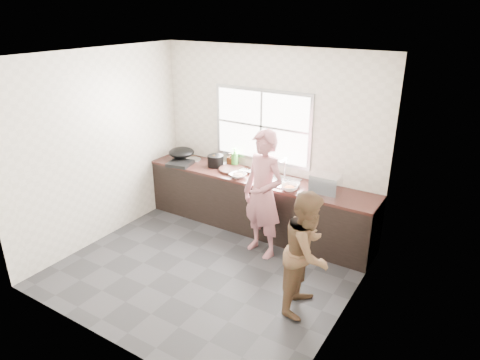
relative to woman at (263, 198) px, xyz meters
The scene contains 30 objects.
floor 1.18m from the woman, 118.97° to the right, with size 3.60×3.20×0.01m, color #2C2C2E.
ceiling 2.06m from the woman, 118.97° to the right, with size 3.60×3.20×0.01m, color silver.
wall_back 1.10m from the woman, 115.20° to the left, with size 3.60×0.01×2.70m, color beige.
wall_left 2.39m from the woman, 161.57° to the right, with size 0.01×3.20×2.70m, color beige.
wall_right 1.67m from the woman, 27.83° to the right, with size 0.01×3.20×2.70m, color silver.
wall_front 2.44m from the woman, 99.89° to the right, with size 3.60×0.01×2.70m, color beige.
cabinet 0.80m from the woman, 126.46° to the left, with size 3.60×0.62×0.82m, color black.
countertop 0.69m from the woman, 126.46° to the left, with size 3.60×0.64×0.04m, color #371B16.
sink 0.56m from the woman, 96.02° to the left, with size 0.55×0.45×0.02m, color silver.
faucet 0.78m from the woman, 94.43° to the left, with size 0.02×0.02×0.30m, color silver.
window_frame 1.23m from the woman, 120.80° to the left, with size 1.60×0.05×1.10m, color #9EA0A5.
window_glazing 1.21m from the woman, 121.55° to the left, with size 1.50×0.01×1.00m, color white.
woman is the anchor object (origin of this frame).
person_side 1.24m from the woman, 37.71° to the right, with size 0.69×0.54×1.42m, color brown.
cutting_board 1.02m from the woman, 146.77° to the left, with size 0.41×0.41×0.04m, color black.
cleaver 0.87m from the woman, 136.18° to the left, with size 0.21×0.11×0.01m, color silver.
bowl_mince 0.75m from the woman, 149.26° to the left, with size 0.24×0.24×0.06m, color silver.
bowl_crabs 0.42m from the woman, 59.00° to the left, with size 0.19×0.19×0.06m, color white.
bowl_held 0.55m from the woman, 67.89° to the left, with size 0.22×0.22×0.07m, color silver.
black_pot 1.33m from the woman, 153.53° to the left, with size 0.25×0.25×0.18m, color black.
plate_food 1.40m from the woman, 148.65° to the left, with size 0.22×0.22×0.02m, color silver.
bottle_green 1.20m from the woman, 141.22° to the left, with size 0.12×0.12×0.30m, color #3C902F.
bottle_brown_tall 1.26m from the woman, 143.34° to the left, with size 0.09×0.09×0.19m, color #502B14.
bottle_brown_short 1.33m from the woman, 154.26° to the left, with size 0.13×0.13×0.17m, color #432C10.
glass_jar 1.45m from the woman, 147.16° to the left, with size 0.08×0.08×0.11m, color silver.
burner 1.73m from the woman, 168.58° to the left, with size 0.35×0.35×0.05m, color black.
wok 1.89m from the woman, 163.93° to the left, with size 0.41×0.41×0.16m, color black.
dish_rack 0.84m from the woman, 34.32° to the left, with size 0.38×0.27×0.28m, color silver.
pot_lid_left 1.79m from the woman, 159.21° to the left, with size 0.27×0.27×0.01m, color silver.
pot_lid_right 1.81m from the woman, 159.16° to the left, with size 0.23×0.23×0.01m, color silver.
Camera 1 is at (2.89, -3.81, 3.19)m, focal length 32.00 mm.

